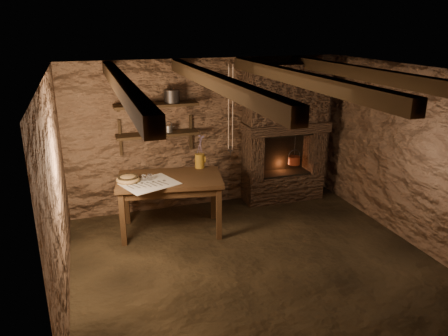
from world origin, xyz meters
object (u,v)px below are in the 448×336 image
object	(u,v)px
work_table	(171,202)
wooden_bowl	(128,179)
stoneware_jug	(200,154)
iron_stockpot	(172,97)
red_pot	(294,160)

from	to	relation	value
work_table	wooden_bowl	distance (m)	0.72
work_table	stoneware_jug	xyz separation A→B (m)	(0.52, 0.28, 0.60)
work_table	stoneware_jug	bearing A→B (deg)	38.86
iron_stockpot	stoneware_jug	bearing A→B (deg)	-53.23
work_table	iron_stockpot	size ratio (longest dim) A/B	6.77
wooden_bowl	red_pot	distance (m)	2.90
iron_stockpot	red_pot	xyz separation A→B (m)	(2.04, -0.12, -1.16)
iron_stockpot	work_table	bearing A→B (deg)	-107.56
red_pot	stoneware_jug	bearing A→B (deg)	-170.60
wooden_bowl	red_pot	world-z (taller)	red_pot
red_pot	iron_stockpot	bearing A→B (deg)	176.63
stoneware_jug	wooden_bowl	distance (m)	1.15
stoneware_jug	iron_stockpot	xyz separation A→B (m)	(-0.30, 0.41, 0.81)
wooden_bowl	iron_stockpot	world-z (taller)	iron_stockpot
stoneware_jug	iron_stockpot	world-z (taller)	iron_stockpot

